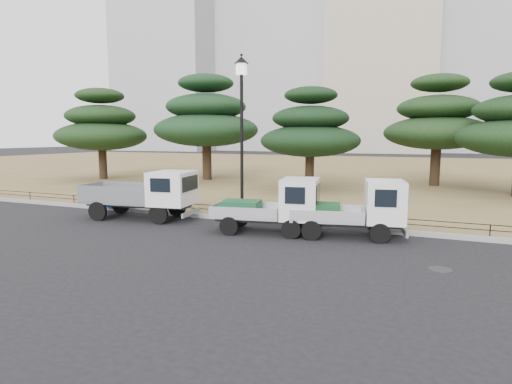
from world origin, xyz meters
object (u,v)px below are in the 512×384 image
at_px(truck_kei_front, 274,206).
at_px(truck_kei_rear, 356,209).
at_px(street_lamp, 242,110).
at_px(tarp_pile, 123,198).
at_px(truck_large, 145,192).

height_order(truck_kei_front, truck_kei_rear, truck_kei_front).
xyz_separation_m(street_lamp, tarp_pile, (-6.05, -0.04, -3.91)).
relative_size(truck_large, street_lamp, 0.75).
bearing_deg(truck_kei_rear, street_lamp, 152.91).
height_order(truck_kei_rear, tarp_pile, truck_kei_rear).
distance_m(street_lamp, tarp_pile, 7.21).
distance_m(truck_kei_front, truck_kei_rear, 2.82).
relative_size(truck_kei_rear, street_lamp, 0.62).
xyz_separation_m(truck_large, street_lamp, (3.71, 1.45, 3.34)).
bearing_deg(street_lamp, truck_kei_rear, -15.15).
bearing_deg(street_lamp, tarp_pile, -179.59).
height_order(truck_large, tarp_pile, truck_large).
relative_size(truck_kei_front, tarp_pile, 2.21).
distance_m(truck_large, tarp_pile, 2.79).
relative_size(truck_kei_front, truck_kei_rear, 0.99).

